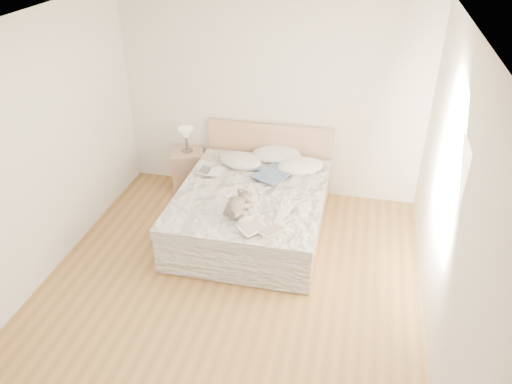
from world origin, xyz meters
The scene contains 17 objects.
floor centered at (0.00, 0.00, 0.00)m, with size 4.00×4.50×0.00m, color brown.
ceiling centered at (0.00, 0.00, 2.70)m, with size 4.00×4.50×0.00m, color white.
wall_back centered at (0.00, 2.25, 1.35)m, with size 4.00×0.02×2.70m, color white.
wall_front centered at (0.00, -2.25, 1.35)m, with size 4.00×0.02×2.70m, color white.
wall_left centered at (-2.00, 0.00, 1.35)m, with size 0.02×4.50×2.70m, color white.
wall_right centered at (2.00, 0.00, 1.35)m, with size 0.02×4.50×2.70m, color white.
window centered at (1.99, 0.30, 1.45)m, with size 0.02×1.30×1.10m, color white.
bed centered at (0.00, 1.19, 0.31)m, with size 1.72×2.14×1.00m.
nightstand centered at (-1.13, 2.02, 0.28)m, with size 0.45×0.40×0.56m, color tan.
table_lamp centered at (-1.13, 2.03, 0.81)m, with size 0.28×0.28×0.34m.
pillow_left centered at (-0.30, 1.75, 0.64)m, with size 0.57×0.40×0.17m, color silver.
pillow_middle centered at (0.13, 2.03, 0.64)m, with size 0.65×0.46×0.20m, color white.
pillow_right centered at (0.49, 1.78, 0.64)m, with size 0.59×0.41×0.18m, color white.
blouse centered at (0.20, 1.54, 0.63)m, with size 0.57×0.61×0.02m, color #374A6E, non-canonical shape.
photo_book centered at (-0.59, 1.40, 0.63)m, with size 0.32×0.22×0.02m, color white.
childrens_book centered at (0.30, 0.31, 0.63)m, with size 0.41×0.28×0.03m, color beige.
teddy_bear centered at (-0.05, 0.56, 0.65)m, with size 0.26×0.36×0.19m, color #675A4C, non-canonical shape.
Camera 1 is at (1.16, -3.85, 3.60)m, focal length 35.00 mm.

